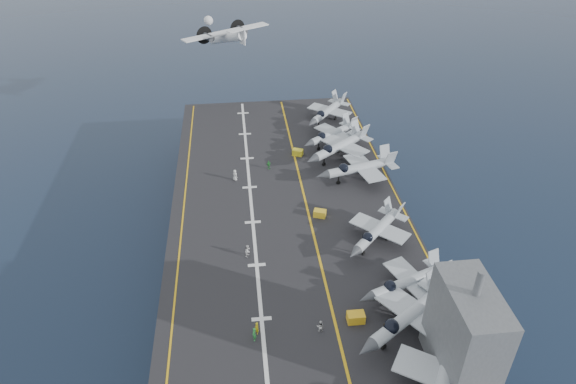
{
  "coord_description": "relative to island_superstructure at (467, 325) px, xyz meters",
  "views": [
    {
      "loc": [
        -7.62,
        -64.25,
        59.22
      ],
      "look_at": [
        0.0,
        4.0,
        13.0
      ],
      "focal_mm": 32.0,
      "sensor_mm": 36.0,
      "label": 1
    }
  ],
  "objects": [
    {
      "name": "ground",
      "position": [
        -15.0,
        30.0,
        -17.9
      ],
      "size": [
        500.0,
        500.0,
        0.0
      ],
      "primitive_type": "plane",
      "color": "#142135",
      "rests_on": "ground"
    },
    {
      "name": "hull",
      "position": [
        -15.0,
        30.0,
        -12.9
      ],
      "size": [
        36.0,
        90.0,
        10.0
      ],
      "primitive_type": "cube",
      "color": "#56595E",
      "rests_on": "ground"
    },
    {
      "name": "flight_deck",
      "position": [
        -15.0,
        30.0,
        -7.7
      ],
      "size": [
        38.0,
        92.0,
        0.4
      ],
      "primitive_type": "cube",
      "color": "black",
      "rests_on": "hull"
    },
    {
      "name": "foul_line",
      "position": [
        -12.0,
        30.0,
        -7.48
      ],
      "size": [
        0.35,
        90.0,
        0.02
      ],
      "primitive_type": "cube",
      "color": "gold",
      "rests_on": "flight_deck"
    },
    {
      "name": "landing_centerline",
      "position": [
        -21.0,
        30.0,
        -7.48
      ],
      "size": [
        0.5,
        90.0,
        0.02
      ],
      "primitive_type": "cube",
      "color": "silver",
      "rests_on": "flight_deck"
    },
    {
      "name": "deck_edge_port",
      "position": [
        -32.0,
        30.0,
        -7.48
      ],
      "size": [
        0.25,
        90.0,
        0.02
      ],
      "primitive_type": "cube",
      "color": "gold",
      "rests_on": "flight_deck"
    },
    {
      "name": "deck_edge_stbd",
      "position": [
        3.5,
        30.0,
        -7.48
      ],
      "size": [
        0.25,
        90.0,
        0.02
      ],
      "primitive_type": "cube",
      "color": "gold",
      "rests_on": "flight_deck"
    },
    {
      "name": "island_superstructure",
      "position": [
        0.0,
        0.0,
        0.0
      ],
      "size": [
        5.0,
        10.0,
        15.0
      ],
      "primitive_type": null,
      "color": "#56595E",
      "rests_on": "flight_deck"
    },
    {
      "name": "fighter_jet_0",
      "position": [
        -2.8,
        -3.1,
        -4.66
      ],
      "size": [
        18.08,
        19.63,
        5.67
      ],
      "primitive_type": null,
      "color": "gray",
      "rests_on": "flight_deck"
    },
    {
      "name": "fighter_jet_1",
      "position": [
        -3.51,
        6.32,
        -4.8
      ],
      "size": [
        18.69,
        17.33,
        5.4
      ],
      "primitive_type": null,
      "color": "#9DA3AE",
      "rests_on": "flight_deck"
    },
    {
      "name": "fighter_jet_2",
      "position": [
        -1.78,
        12.24,
        -5.18
      ],
      "size": [
        15.63,
        13.06,
        4.63
      ],
      "primitive_type": null,
      "color": "#919AA1",
      "rests_on": "flight_deck"
    },
    {
      "name": "fighter_jet_3",
      "position": [
        -3.01,
        23.2,
        -5.19
      ],
      "size": [
        15.62,
        15.75,
        4.62
      ],
      "primitive_type": null,
      "color": "gray",
      "rests_on": "flight_deck"
    },
    {
      "name": "fighter_jet_5",
      "position": [
        -1.58,
        40.48,
        -4.93
      ],
      "size": [
        16.84,
        13.32,
        5.14
      ],
      "primitive_type": null,
      "color": "gray",
      "rests_on": "flight_deck"
    },
    {
      "name": "fighter_jet_6",
      "position": [
        -3.6,
        48.42,
        -4.83
      ],
      "size": [
        18.45,
        17.44,
        5.34
      ],
      "primitive_type": null,
      "color": "#A0AAB0",
      "rests_on": "flight_deck"
    },
    {
      "name": "fighter_jet_7",
      "position": [
        -3.99,
        54.04,
        -5.19
      ],
      "size": [
        15.98,
        14.9,
        4.62
      ],
      "primitive_type": null,
      "color": "#969EA6",
      "rests_on": "flight_deck"
    },
    {
      "name": "fighter_jet_8",
      "position": [
        -3.14,
        64.12,
        -5.07
      ],
      "size": [
        16.04,
        16.78,
        4.87
      ],
      "primitive_type": null,
      "color": "#9BA1AB",
      "rests_on": "flight_deck"
    },
    {
      "name": "tow_cart_a",
      "position": [
        -9.43,
        8.37,
        -6.86
      ],
      "size": [
        2.14,
        1.4,
        1.28
      ],
      "primitive_type": null,
      "color": "gold",
      "rests_on": "flight_deck"
    },
    {
      "name": "tow_cart_b",
      "position": [
        -10.32,
        30.39,
        -6.93
      ],
      "size": [
        2.22,
        1.84,
        1.14
      ],
      "primitive_type": null,
      "color": "gold",
      "rests_on": "flight_deck"
    },
    {
      "name": "tow_cart_c",
      "position": [
        -11.33,
        50.25,
        -6.92
      ],
      "size": [
        2.27,
        1.92,
        1.16
      ],
      "primitive_type": null,
      "color": "gold",
      "rests_on": "flight_deck"
    },
    {
      "name": "crew_1",
      "position": [
        -21.69,
        7.83,
        -6.63
      ],
      "size": [
        1.1,
        1.25,
        1.74
      ],
      "primitive_type": "imported",
      "color": "gold",
      "rests_on": "flight_deck"
    },
    {
      "name": "crew_2",
      "position": [
        -22.1,
        22.14,
        -6.54
      ],
      "size": [
        1.24,
        1.38,
        1.91
      ],
      "primitive_type": "imported",
      "color": "silver",
      "rests_on": "flight_deck"
    },
    {
      "name": "crew_4",
      "position": [
        -17.23,
        45.82,
        -6.69
      ],
      "size": [
        1.12,
        0.91,
        1.63
      ],
      "primitive_type": "imported",
      "color": "#268C33",
      "rests_on": "flight_deck"
    },
    {
      "name": "crew_5",
      "position": [
        -23.41,
        42.65,
        -6.48
      ],
      "size": [
        1.39,
        1.47,
        2.05
      ],
      "primitive_type": "imported",
      "color": "silver",
      "rests_on": "flight_deck"
    },
    {
      "name": "crew_6",
      "position": [
        -22.06,
        6.87,
        -6.55
      ],
      "size": [
        0.99,
        1.28,
        1.9
      ],
      "primitive_type": "imported",
      "color": "green",
      "rests_on": "flight_deck"
    },
    {
      "name": "crew_7",
      "position": [
        -14.09,
        7.32,
        -6.64
      ],
      "size": [
        1.11,
        0.81,
        1.71
      ],
      "primitive_type": "imported",
      "color": "silver",
      "rests_on": "flight_deck"
    },
    {
      "name": "transport_plane",
      "position": [
        -23.53,
        83.44,
        5.25
      ],
      "size": [
        26.48,
        24.16,
        5.18
      ],
      "primitive_type": null,
      "color": "white"
    }
  ]
}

